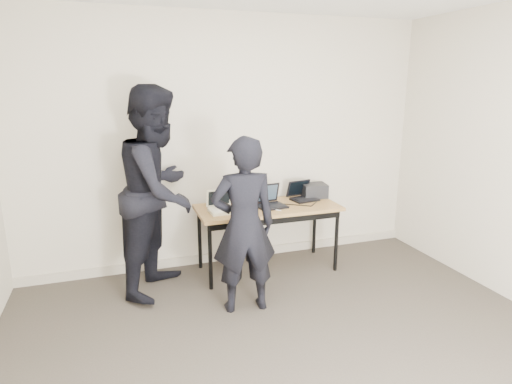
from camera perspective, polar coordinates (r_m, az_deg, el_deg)
name	(u,v)px	position (r m, az deg, el deg)	size (l,w,h in m)	color
room	(325,192)	(2.61, 9.18, -0.01)	(4.60, 4.60, 2.80)	#3C352E
desk	(268,212)	(4.54, 1.62, -2.64)	(1.50, 0.65, 0.72)	olive
laptop_beige	(222,207)	(4.34, -4.59, -2.07)	(0.28, 0.27, 0.21)	beige
laptop_center	(270,201)	(4.51, 1.83, -1.27)	(0.32, 0.32, 0.23)	black
laptop_right	(302,195)	(4.80, 6.19, -0.45)	(0.32, 0.32, 0.21)	black
leather_satchel	(245,191)	(4.64, -1.42, 0.14)	(0.38, 0.22, 0.25)	brown
tissue	(248,177)	(4.61, -1.09, 2.06)	(0.13, 0.10, 0.08)	white
equipment_box	(314,190)	(4.91, 7.77, 0.22)	(0.27, 0.23, 0.15)	black
power_brick	(253,211)	(4.29, -0.35, -2.59)	(0.08, 0.05, 0.03)	black
cables	(276,206)	(4.51, 2.70, -1.90)	(1.15, 0.40, 0.01)	silver
person_typist	(244,226)	(3.72, -1.63, -4.54)	(0.57, 0.38, 1.57)	black
person_observer	(159,191)	(4.16, -12.80, 0.12)	(0.96, 0.75, 1.98)	black
baseboard	(231,255)	(5.02, -3.41, -8.37)	(4.50, 0.03, 0.10)	#B3AA95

